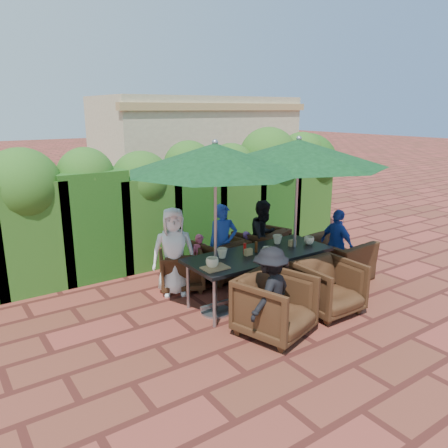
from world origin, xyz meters
TOP-DOWN VIEW (x-y plane):
  - ground at (0.00, 0.00)m, footprint 80.00×80.00m
  - dining_table at (0.23, -0.21)m, footprint 2.27×0.90m
  - umbrella_left at (-0.56, -0.22)m, footprint 2.39×2.39m
  - umbrella_right at (0.88, -0.29)m, footprint 2.61×2.61m
  - chair_far_left at (-0.52, 0.84)m, footprint 0.89×0.87m
  - chair_far_mid at (0.25, 0.85)m, footprint 0.84×0.80m
  - chair_far_right at (1.13, 0.84)m, footprint 1.01×0.98m
  - chair_near_left at (-0.26, -1.16)m, footprint 1.04×1.00m
  - chair_near_right at (0.80, -1.10)m, footprint 0.81×0.76m
  - chair_end_right at (1.94, -0.25)m, footprint 0.73×1.08m
  - adult_far_left at (-0.71, 0.73)m, footprint 0.79×0.64m
  - adult_far_mid at (0.19, 0.68)m, footprint 0.58×0.52m
  - adult_far_right at (1.03, 0.64)m, footprint 0.68×0.47m
  - adult_near_left at (-0.40, -1.21)m, footprint 0.85×0.61m
  - adult_end_right at (1.89, -0.27)m, footprint 0.40×0.73m
  - child_left at (-0.12, 0.91)m, footprint 0.37×0.33m
  - child_right at (0.76, 0.78)m, footprint 0.34×0.31m
  - pedestrian_a at (1.62, 4.16)m, footprint 1.52×1.02m
  - pedestrian_b at (2.65, 4.48)m, footprint 0.93×0.70m
  - pedestrian_c at (3.30, 4.39)m, footprint 1.08×0.63m
  - cup_a at (-0.68, -0.33)m, footprint 0.18×0.18m
  - cup_b at (-0.35, -0.07)m, footprint 0.15×0.15m
  - cup_c at (0.24, -0.41)m, footprint 0.18×0.18m
  - cup_d at (0.77, -0.01)m, footprint 0.15×0.15m
  - cup_e at (1.17, -0.32)m, footprint 0.16×0.16m
  - ketchup_bottle at (0.03, -0.13)m, footprint 0.04×0.04m
  - sauce_bottle at (0.21, -0.16)m, footprint 0.04×0.04m
  - serving_tray at (-0.67, -0.38)m, footprint 0.35×0.25m
  - number_block_left at (0.03, -0.20)m, footprint 0.12×0.06m
  - number_block_right at (0.88, -0.23)m, footprint 0.12×0.06m
  - hedge_wall at (-0.18, 2.32)m, footprint 9.10×1.60m
  - building at (3.50, 6.99)m, footprint 6.20×3.08m

SIDE VIEW (x-z plane):
  - ground at x=0.00m, z-range 0.00..0.00m
  - chair_far_left at x=-0.52m, z-range 0.00..0.70m
  - child_right at x=0.76m, z-range 0.00..0.77m
  - chair_far_mid at x=0.25m, z-range 0.00..0.77m
  - chair_far_right at x=1.13m, z-range 0.00..0.83m
  - child_left at x=-0.12m, z-range 0.00..0.83m
  - chair_near_right at x=0.80m, z-range 0.00..0.83m
  - chair_near_left at x=-0.26m, z-range 0.00..0.87m
  - chair_end_right at x=1.94m, z-range 0.00..0.91m
  - adult_end_right at x=1.89m, z-range 0.00..1.21m
  - adult_near_left at x=-0.40m, z-range 0.00..1.21m
  - adult_far_right at x=1.03m, z-range 0.00..1.31m
  - adult_far_mid at x=0.19m, z-range 0.00..1.34m
  - dining_table at x=0.23m, z-range 0.30..1.05m
  - adult_far_left at x=-0.71m, z-range 0.00..1.39m
  - serving_tray at x=-0.67m, z-range 0.75..0.77m
  - pedestrian_a at x=1.62m, z-range 0.00..1.53m
  - pedestrian_c at x=3.30m, z-range 0.00..1.59m
  - number_block_left at x=0.03m, z-range 0.75..0.85m
  - number_block_right at x=0.88m, z-range 0.75..0.85m
  - cup_e at x=1.17m, z-range 0.75..0.88m
  - cup_a at x=-0.68m, z-range 0.75..0.89m
  - cup_d at x=0.77m, z-range 0.75..0.89m
  - cup_c at x=0.24m, z-range 0.75..0.89m
  - cup_b at x=-0.35m, z-range 0.75..0.89m
  - ketchup_bottle at x=0.03m, z-range 0.75..0.92m
  - sauce_bottle at x=0.21m, z-range 0.75..0.92m
  - pedestrian_b at x=2.65m, z-range 0.00..1.73m
  - hedge_wall at x=-0.18m, z-range 0.09..2.56m
  - building at x=3.50m, z-range 0.01..3.21m
  - umbrella_left at x=-0.56m, z-range 0.98..3.44m
  - umbrella_right at x=0.88m, z-range 0.98..3.44m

